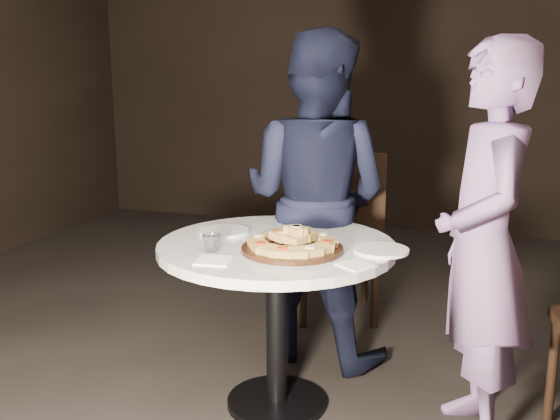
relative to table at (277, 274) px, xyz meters
name	(u,v)px	position (x,y,z in m)	size (l,w,h in m)	color
floor	(295,416)	(0.11, -0.07, -0.62)	(7.00, 7.00, 0.00)	black
table	(277,274)	(0.00, 0.00, 0.00)	(1.29, 1.29, 0.76)	black
serving_board	(292,249)	(0.10, -0.11, 0.15)	(0.41, 0.41, 0.02)	black
focaccia_pile	(293,240)	(0.10, -0.11, 0.19)	(0.37, 0.36, 0.10)	#A3813F
plate_left	(224,231)	(-0.28, 0.08, 0.15)	(0.23, 0.23, 0.01)	white
plate_right	(381,250)	(0.44, -0.01, 0.15)	(0.22, 0.22, 0.01)	white
water_glass	(212,243)	(-0.21, -0.21, 0.18)	(0.08, 0.08, 0.07)	silver
napkin_near	(214,260)	(-0.15, -0.33, 0.14)	(0.13, 0.13, 0.01)	white
napkin_far	(356,265)	(0.38, -0.23, 0.14)	(0.11, 0.11, 0.01)	white
chair_far	(339,225)	(0.05, 1.03, -0.02)	(0.61, 0.62, 1.03)	black
diner_navy	(315,199)	(0.02, 0.58, 0.22)	(0.81, 0.63, 1.67)	black
diner_teal	(484,247)	(0.84, 0.03, 0.18)	(0.58, 0.38, 1.60)	slate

